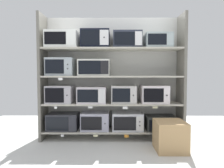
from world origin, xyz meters
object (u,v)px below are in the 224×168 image
Objects in this scene: microwave_12 at (127,40)px; microwave_13 at (158,41)px; microwave_5 at (92,95)px; microwave_9 at (94,68)px; microwave_0 at (63,121)px; microwave_2 at (127,121)px; shipping_carton at (170,136)px; microwave_4 at (61,94)px; microwave_8 at (61,67)px; microwave_10 at (62,40)px; microwave_7 at (154,94)px; microwave_3 at (160,123)px; microwave_6 at (124,94)px; microwave_11 at (96,40)px; microwave_1 at (95,121)px.

microwave_12 is 1.08× the size of microwave_13.
microwave_9 is at bearing -0.39° from microwave_5.
microwave_9 is (0.59, -0.00, 1.01)m from microwave_0.
microwave_0 is 1.19× the size of microwave_13.
microwave_13 reaches higher than microwave_2.
microwave_0 is 1.94m from microwave_12.
microwave_13 reaches higher than shipping_carton.
microwave_4 is at bearing -180.00° from microwave_9.
microwave_8 is 2.27m from shipping_carton.
microwave_2 reaches higher than microwave_0.
microwave_13 is (1.77, -0.00, -0.02)m from microwave_10.
microwave_7 reaches higher than microwave_5.
microwave_5 reaches higher than shipping_carton.
shipping_carton reaches higher than microwave_3.
microwave_7 is 0.99m from microwave_13.
microwave_7 is (-0.12, 0.00, 0.54)m from microwave_3.
microwave_12 is at bearing -179.99° from microwave_13.
microwave_9 reaches higher than microwave_2.
microwave_10 reaches higher than microwave_9.
microwave_6 is 0.81× the size of microwave_9.
microwave_12 is (1.21, 0.00, 1.52)m from microwave_0.
microwave_4 is at bearing -180.00° from microwave_11.
microwave_12 reaches higher than microwave_3.
microwave_0 is at bearing -173.64° from microwave_10.
microwave_1 is at bearing 179.98° from microwave_6.
microwave_6 is 0.74m from microwave_9.
microwave_12 is 1.83m from shipping_carton.
microwave_3 is at bearing 0.00° from microwave_0.
microwave_7 is 0.95× the size of microwave_12.
microwave_7 is 0.86× the size of microwave_9.
microwave_5 is 1.14× the size of microwave_6.
microwave_9 reaches higher than microwave_1.
microwave_5 is at bearing -180.00° from microwave_13.
microwave_7 is 0.86× the size of microwave_10.
microwave_1 reaches higher than shipping_carton.
microwave_2 is (1.22, 0.00, 0.01)m from microwave_0.
microwave_6 reaches higher than shipping_carton.
microwave_3 is 1.05× the size of microwave_5.
microwave_7 is at bearing -0.01° from microwave_10.
microwave_13 reaches higher than microwave_5.
microwave_3 is 0.56m from microwave_7.
microwave_13 reaches higher than microwave_7.
microwave_11 is at bearing -179.99° from microwave_7.
microwave_5 is at bearing -180.00° from microwave_12.
microwave_1 is 1.04× the size of microwave_8.
microwave_7 reaches higher than microwave_3.
microwave_5 is 1.54m from shipping_carton.
microwave_9 is 1.21× the size of shipping_carton.
microwave_13 is (1.82, 0.00, 0.99)m from microwave_4.
microwave_7 is 1.82m from microwave_8.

